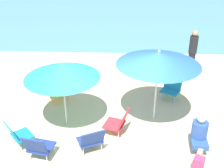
{
  "coord_description": "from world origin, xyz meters",
  "views": [
    {
      "loc": [
        0.22,
        -4.96,
        4.23
      ],
      "look_at": [
        -0.07,
        1.83,
        0.7
      ],
      "focal_mm": 44.13,
      "sensor_mm": 36.0,
      "label": 1
    }
  ],
  "objects_px": {
    "beach_chair_b": "(172,87)",
    "beach_chair_c": "(38,147)",
    "umbrella_blue": "(159,59)",
    "umbrella_teal": "(62,70)",
    "person_a": "(192,53)",
    "beach_chair_e": "(17,134)",
    "beach_chair_a": "(91,140)",
    "beach_chair_f": "(57,89)",
    "person_b": "(200,133)",
    "beach_chair_d": "(119,122)",
    "beach_bag": "(198,165)"
  },
  "relations": [
    {
      "from": "beach_chair_a",
      "to": "beach_chair_e",
      "type": "xyz_separation_m",
      "value": [
        -1.7,
        0.12,
        0.0
      ]
    },
    {
      "from": "beach_chair_d",
      "to": "beach_chair_e",
      "type": "height_order",
      "value": "beach_chair_d"
    },
    {
      "from": "beach_chair_e",
      "to": "person_a",
      "type": "bearing_deg",
      "value": -1.62
    },
    {
      "from": "umbrella_teal",
      "to": "beach_chair_c",
      "type": "distance_m",
      "value": 1.82
    },
    {
      "from": "beach_chair_b",
      "to": "person_a",
      "type": "height_order",
      "value": "person_a"
    },
    {
      "from": "beach_chair_c",
      "to": "person_a",
      "type": "distance_m",
      "value": 6.04
    },
    {
      "from": "umbrella_blue",
      "to": "beach_chair_d",
      "type": "xyz_separation_m",
      "value": [
        -0.93,
        -0.69,
        -1.38
      ]
    },
    {
      "from": "beach_chair_b",
      "to": "person_b",
      "type": "relative_size",
      "value": 0.81
    },
    {
      "from": "person_b",
      "to": "beach_chair_d",
      "type": "bearing_deg",
      "value": -100.63
    },
    {
      "from": "umbrella_blue",
      "to": "umbrella_teal",
      "type": "distance_m",
      "value": 2.32
    },
    {
      "from": "umbrella_blue",
      "to": "beach_chair_c",
      "type": "distance_m",
      "value": 3.39
    },
    {
      "from": "person_b",
      "to": "beach_bag",
      "type": "bearing_deg",
      "value": -8.68
    },
    {
      "from": "beach_chair_b",
      "to": "beach_chair_c",
      "type": "xyz_separation_m",
      "value": [
        -3.23,
        -2.85,
        0.01
      ]
    },
    {
      "from": "beach_chair_a",
      "to": "beach_chair_c",
      "type": "bearing_deg",
      "value": 79.16
    },
    {
      "from": "beach_chair_b",
      "to": "beach_chair_c",
      "type": "distance_m",
      "value": 4.31
    },
    {
      "from": "umbrella_blue",
      "to": "beach_chair_e",
      "type": "distance_m",
      "value": 3.71
    },
    {
      "from": "beach_chair_b",
      "to": "person_b",
      "type": "height_order",
      "value": "person_b"
    },
    {
      "from": "umbrella_blue",
      "to": "beach_chair_d",
      "type": "distance_m",
      "value": 1.8
    },
    {
      "from": "beach_chair_b",
      "to": "person_a",
      "type": "relative_size",
      "value": 0.43
    },
    {
      "from": "beach_chair_d",
      "to": "beach_chair_a",
      "type": "bearing_deg",
      "value": 68.6
    },
    {
      "from": "beach_chair_e",
      "to": "person_a",
      "type": "relative_size",
      "value": 0.42
    },
    {
      "from": "umbrella_blue",
      "to": "beach_chair_f",
      "type": "distance_m",
      "value": 3.28
    },
    {
      "from": "umbrella_teal",
      "to": "beach_chair_e",
      "type": "height_order",
      "value": "umbrella_teal"
    },
    {
      "from": "umbrella_blue",
      "to": "beach_chair_a",
      "type": "relative_size",
      "value": 2.96
    },
    {
      "from": "umbrella_blue",
      "to": "beach_chair_a",
      "type": "xyz_separation_m",
      "value": [
        -1.51,
        -1.39,
        -1.38
      ]
    },
    {
      "from": "umbrella_teal",
      "to": "person_a",
      "type": "relative_size",
      "value": 1.11
    },
    {
      "from": "umbrella_blue",
      "to": "person_a",
      "type": "height_order",
      "value": "umbrella_blue"
    },
    {
      "from": "beach_chair_d",
      "to": "umbrella_blue",
      "type": "bearing_deg",
      "value": -124.98
    },
    {
      "from": "person_a",
      "to": "umbrella_teal",
      "type": "bearing_deg",
      "value": -102.51
    },
    {
      "from": "beach_chair_b",
      "to": "beach_chair_c",
      "type": "relative_size",
      "value": 1.0
    },
    {
      "from": "beach_chair_c",
      "to": "person_b",
      "type": "bearing_deg",
      "value": -69.25
    },
    {
      "from": "beach_chair_a",
      "to": "umbrella_teal",
      "type": "bearing_deg",
      "value": 10.2
    },
    {
      "from": "beach_chair_c",
      "to": "beach_chair_b",
      "type": "bearing_deg",
      "value": -36.3
    },
    {
      "from": "beach_chair_c",
      "to": "person_b",
      "type": "height_order",
      "value": "person_b"
    },
    {
      "from": "person_a",
      "to": "beach_bag",
      "type": "xyz_separation_m",
      "value": [
        -0.77,
        -4.59,
        -0.67
      ]
    },
    {
      "from": "person_a",
      "to": "beach_chair_e",
      "type": "bearing_deg",
      "value": -100.96
    },
    {
      "from": "umbrella_blue",
      "to": "beach_chair_f",
      "type": "bearing_deg",
      "value": 161.18
    },
    {
      "from": "umbrella_teal",
      "to": "beach_chair_f",
      "type": "height_order",
      "value": "umbrella_teal"
    },
    {
      "from": "beach_chair_d",
      "to": "beach_chair_f",
      "type": "relative_size",
      "value": 0.91
    },
    {
      "from": "beach_chair_e",
      "to": "beach_bag",
      "type": "relative_size",
      "value": 1.97
    },
    {
      "from": "beach_chair_c",
      "to": "person_a",
      "type": "xyz_separation_m",
      "value": [
        4.11,
        4.41,
        0.48
      ]
    },
    {
      "from": "beach_chair_a",
      "to": "beach_chair_e",
      "type": "height_order",
      "value": "same"
    },
    {
      "from": "umbrella_blue",
      "to": "umbrella_teal",
      "type": "bearing_deg",
      "value": -172.28
    },
    {
      "from": "beach_chair_b",
      "to": "beach_chair_e",
      "type": "xyz_separation_m",
      "value": [
        -3.83,
        -2.44,
        0.01
      ]
    },
    {
      "from": "umbrella_blue",
      "to": "person_a",
      "type": "bearing_deg",
      "value": 61.17
    },
    {
      "from": "person_a",
      "to": "person_b",
      "type": "bearing_deg",
      "value": -60.29
    },
    {
      "from": "beach_chair_f",
      "to": "umbrella_teal",
      "type": "bearing_deg",
      "value": -12.17
    },
    {
      "from": "umbrella_teal",
      "to": "beach_chair_c",
      "type": "xyz_separation_m",
      "value": [
        -0.32,
        -1.36,
        -1.16
      ]
    },
    {
      "from": "person_a",
      "to": "person_b",
      "type": "height_order",
      "value": "person_a"
    },
    {
      "from": "beach_chair_c",
      "to": "beach_chair_f",
      "type": "bearing_deg",
      "value": 16.42
    }
  ]
}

